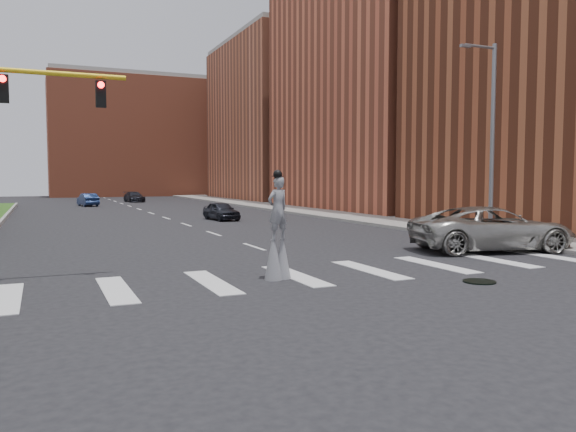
{
  "coord_description": "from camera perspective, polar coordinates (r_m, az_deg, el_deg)",
  "views": [
    {
      "loc": [
        -8.15,
        -14.01,
        2.94
      ],
      "look_at": [
        -0.98,
        2.23,
        1.7
      ],
      "focal_mm": 35.0,
      "sensor_mm": 36.0,
      "label": 1
    }
  ],
  "objects": [
    {
      "name": "car_far",
      "position": [
        68.18,
        -15.36,
        1.89
      ],
      "size": [
        2.23,
        4.32,
        1.2
      ],
      "primitive_type": "imported",
      "rotation": [
        0.0,
        0.0,
        0.14
      ],
      "color": "black",
      "rests_on": "ground"
    },
    {
      "name": "manhole",
      "position": [
        16.65,
        18.87,
        -6.32
      ],
      "size": [
        0.9,
        0.9,
        0.04
      ],
      "primitive_type": "cylinder",
      "color": "black",
      "rests_on": "ground"
    },
    {
      "name": "car_near",
      "position": [
        38.46,
        -6.8,
        0.52
      ],
      "size": [
        1.93,
        3.83,
        1.25
      ],
      "primitive_type": "imported",
      "rotation": [
        0.0,
        0.0,
        0.13
      ],
      "color": "black",
      "rests_on": "ground"
    },
    {
      "name": "car_mid",
      "position": [
        59.83,
        -19.67,
        1.56
      ],
      "size": [
        1.98,
        4.06,
        1.28
      ],
      "primitive_type": "imported",
      "rotation": [
        0.0,
        0.0,
        3.31
      ],
      "color": "#16264F",
      "rests_on": "ground"
    },
    {
      "name": "streetlight",
      "position": [
        27.7,
        19.92,
        7.81
      ],
      "size": [
        2.05,
        0.2,
        9.0
      ],
      "color": "slate",
      "rests_on": "ground"
    },
    {
      "name": "ground_plane",
      "position": [
        16.48,
        6.31,
        -6.31
      ],
      "size": [
        160.0,
        160.0,
        0.0
      ],
      "primitive_type": "plane",
      "color": "black",
      "rests_on": "ground"
    },
    {
      "name": "stilt_performer",
      "position": [
        16.07,
        -1.05,
        -1.95
      ],
      "size": [
        0.83,
        0.61,
        3.14
      ],
      "rotation": [
        0.0,
        0.0,
        3.43
      ],
      "color": "#322014",
      "rests_on": "ground"
    },
    {
      "name": "suv_crossing",
      "position": [
        23.7,
        20.0,
        -1.22
      ],
      "size": [
        6.88,
        4.37,
        1.77
      ],
      "primitive_type": "imported",
      "rotation": [
        0.0,
        0.0,
        1.33
      ],
      "color": "#A5A29B",
      "rests_on": "ground"
    },
    {
      "name": "building_far",
      "position": [
        74.73,
        0.09,
        9.42
      ],
      "size": [
        16.0,
        22.0,
        20.0
      ],
      "primitive_type": "cube",
      "color": "#B96244",
      "rests_on": "ground"
    },
    {
      "name": "building_backdrop",
      "position": [
        93.29,
        -15.18,
        7.59
      ],
      "size": [
        26.0,
        14.0,
        18.0
      ],
      "primitive_type": "cube",
      "color": "#BC583B",
      "rests_on": "ground"
    },
    {
      "name": "sidewalk_right",
      "position": [
        44.24,
        4.07,
        0.29
      ],
      "size": [
        5.0,
        90.0,
        0.18
      ],
      "primitive_type": "cube",
      "color": "gray",
      "rests_on": "ground"
    },
    {
      "name": "building_mid",
      "position": [
        54.12,
        10.75,
        13.57
      ],
      "size": [
        16.0,
        22.0,
        24.0
      ],
      "primitive_type": "cube",
      "color": "#BC583B",
      "rests_on": "ground"
    }
  ]
}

